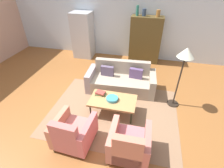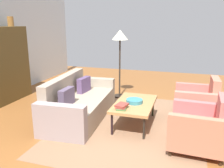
% 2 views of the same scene
% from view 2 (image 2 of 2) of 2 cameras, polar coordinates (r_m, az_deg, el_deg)
% --- Properties ---
extents(ground_plane, '(11.43, 11.43, 0.00)m').
position_cam_2_polar(ground_plane, '(4.23, 2.53, -12.28)').
color(ground_plane, brown).
extents(area_rug, '(3.40, 2.60, 0.01)m').
position_cam_2_polar(area_rug, '(4.67, 4.69, -9.50)').
color(area_rug, '#8A664A').
rests_on(area_rug, ground).
extents(couch, '(2.15, 1.03, 0.86)m').
position_cam_2_polar(couch, '(4.91, -8.32, -4.79)').
color(couch, gray).
rests_on(couch, ground).
extents(coffee_table, '(1.20, 0.70, 0.44)m').
position_cam_2_polar(coffee_table, '(4.51, 5.42, -4.90)').
color(coffee_table, black).
rests_on(coffee_table, ground).
extents(armchair_left, '(0.84, 0.84, 0.88)m').
position_cam_2_polar(armchair_left, '(3.90, 20.66, -10.07)').
color(armchair_left, '#312215').
rests_on(armchair_left, ground).
extents(armchair_right, '(0.81, 0.81, 0.88)m').
position_cam_2_polar(armchair_right, '(5.03, 20.04, -4.44)').
color(armchair_right, '#2B2813').
rests_on(armchair_right, ground).
extents(fruit_bowl, '(0.31, 0.31, 0.07)m').
position_cam_2_polar(fruit_bowl, '(4.47, 5.39, -4.10)').
color(fruit_bowl, teal).
rests_on(fruit_bowl, coffee_table).
extents(book_stack, '(0.29, 0.22, 0.08)m').
position_cam_2_polar(book_stack, '(4.17, 2.37, -5.36)').
color(book_stack, '#4B7743').
rests_on(book_stack, coffee_table).
extents(cabinet, '(1.20, 0.51, 1.80)m').
position_cam_2_polar(cabinet, '(6.40, -24.24, 4.29)').
color(cabinet, '#513F1D').
rests_on(cabinet, ground).
extents(vase_small, '(0.15, 0.15, 0.24)m').
position_cam_2_polar(vase_small, '(6.58, -23.12, 13.63)').
color(vase_small, olive).
rests_on(vase_small, cabinet).
extents(floor_lamp, '(0.40, 0.40, 1.72)m').
position_cam_2_polar(floor_lamp, '(6.01, 1.92, 10.22)').
color(floor_lamp, black).
rests_on(floor_lamp, ground).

